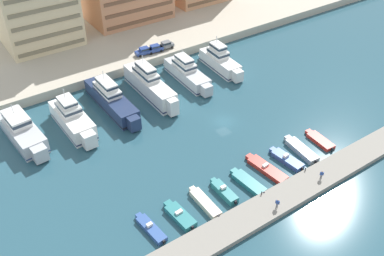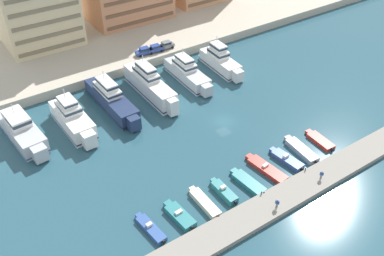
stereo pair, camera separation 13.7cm
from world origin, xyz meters
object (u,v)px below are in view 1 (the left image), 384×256
object	(u,v)px
motorboat_red_center_right	(267,169)
motorboat_teal_left	(180,215)
motorboat_teal_center_left	(224,191)
pedestrian_mid_deck	(277,203)
yacht_white_center	(150,85)
car_grey_mid_left	(166,45)
yacht_white_mid_right	(220,61)
motorboat_red_far_right	(320,140)
motorboat_blue_far_left	(151,228)
motorboat_teal_center	(248,182)
motorboat_cream_mid_left	(205,203)
yacht_silver_left	(22,131)
motorboat_blue_mid_right	(287,159)
car_blue_far_left	(144,51)
pedestrian_near_edge	(322,174)
car_blue_left	(155,48)
yacht_silver_center_right	(187,73)
yacht_navy_center_left	(111,99)
yacht_white_mid_left	(73,119)
motorboat_grey_right	(301,150)

from	to	relation	value
motorboat_red_center_right	motorboat_teal_left	bearing A→B (deg)	-178.77
motorboat_teal_center_left	pedestrian_mid_deck	xyz separation A→B (m)	(4.47, -7.47, 1.33)
yacht_white_center	car_grey_mid_left	xyz separation A→B (m)	(12.04, 13.17, 0.59)
yacht_white_mid_right	motorboat_red_center_right	bearing A→B (deg)	-114.16
motorboat_teal_left	motorboat_red_far_right	world-z (taller)	motorboat_teal_left
motorboat_blue_far_left	motorboat_teal_left	bearing A→B (deg)	-4.49
motorboat_blue_far_left	motorboat_teal_center	distance (m)	18.12
motorboat_teal_center	motorboat_blue_far_left	bearing A→B (deg)	177.60
motorboat_cream_mid_left	yacht_white_center	bearing A→B (deg)	75.02
pedestrian_mid_deck	yacht_silver_left	bearing A→B (deg)	124.09
motorboat_red_center_right	car_grey_mid_left	world-z (taller)	car_grey_mid_left
motorboat_blue_mid_right	car_blue_far_left	bearing A→B (deg)	93.96
motorboat_teal_left	pedestrian_near_edge	bearing A→B (deg)	-15.96
yacht_white_center	car_blue_left	distance (m)	15.79
car_blue_left	car_grey_mid_left	bearing A→B (deg)	2.07
motorboat_teal_left	car_blue_left	distance (m)	50.64
motorboat_teal_center_left	motorboat_red_center_right	bearing A→B (deg)	1.40
car_blue_left	car_blue_far_left	bearing A→B (deg)	173.04
motorboat_cream_mid_left	car_blue_far_left	size ratio (longest dim) A/B	1.81
yacht_silver_center_right	motorboat_blue_far_left	size ratio (longest dim) A/B	2.43
motorboat_teal_left	pedestrian_near_edge	distance (m)	24.49
yacht_silver_left	pedestrian_mid_deck	distance (m)	48.08
car_grey_mid_left	motorboat_teal_left	bearing A→B (deg)	-119.13
yacht_navy_center_left	pedestrian_near_edge	xyz separation A→B (m)	(19.11, -39.33, -0.26)
yacht_silver_left	motorboat_cream_mid_left	bearing A→B (deg)	-60.33
yacht_white_mid_right	car_blue_far_left	distance (m)	18.43
yacht_navy_center_left	pedestrian_mid_deck	size ratio (longest dim) A/B	11.60
motorboat_teal_center_left	motorboat_red_far_right	world-z (taller)	motorboat_teal_center_left
yacht_silver_center_right	car_blue_far_left	distance (m)	13.38
yacht_white_mid_right	motorboat_red_far_right	bearing A→B (deg)	-91.99
motorboat_teal_center_left	motorboat_teal_center	world-z (taller)	motorboat_teal_center_left
yacht_white_center	pedestrian_near_edge	world-z (taller)	yacht_white_center
yacht_navy_center_left	pedestrian_near_edge	size ratio (longest dim) A/B	12.18
motorboat_teal_left	car_blue_far_left	distance (m)	49.79
motorboat_teal_left	pedestrian_near_edge	size ratio (longest dim) A/B	4.13
motorboat_blue_far_left	motorboat_red_center_right	world-z (taller)	motorboat_red_center_right
motorboat_blue_far_left	pedestrian_near_edge	xyz separation A→B (m)	(28.36, -7.10, 1.45)
car_grey_mid_left	pedestrian_near_edge	size ratio (longest dim) A/B	2.53
yacht_white_mid_right	pedestrian_near_edge	xyz separation A→B (m)	(-9.13, -39.74, -0.30)
yacht_white_mid_left	motorboat_teal_left	distance (m)	30.85
motorboat_grey_right	motorboat_blue_far_left	bearing A→B (deg)	-179.56
yacht_silver_left	motorboat_blue_far_left	distance (m)	33.40
car_blue_left	motorboat_teal_center	bearing A→B (deg)	-101.05
motorboat_blue_far_left	motorboat_teal_center_left	size ratio (longest dim) A/B	1.10
yacht_white_mid_right	motorboat_teal_center_left	xyz separation A→B (m)	(-24.03, -32.86, -1.58)
car_blue_left	yacht_silver_center_right	bearing A→B (deg)	-84.69
car_blue_far_left	motorboat_cream_mid_left	bearing A→B (deg)	-107.81
yacht_white_mid_left	motorboat_blue_far_left	distance (m)	30.11
motorboat_red_center_right	car_blue_left	xyz separation A→B (m)	(4.19, 45.05, 2.69)
motorboat_teal_center_left	motorboat_blue_mid_right	size ratio (longest dim) A/B	0.87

